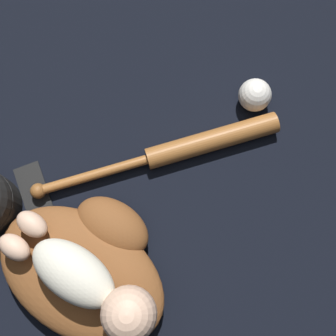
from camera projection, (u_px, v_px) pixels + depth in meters
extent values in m
plane|color=black|center=(111.00, 265.00, 0.98)|extent=(6.00, 6.00, 0.00)
ellipsoid|color=brown|center=(81.00, 274.00, 0.94)|extent=(0.40, 0.30, 0.08)
ellipsoid|color=brown|center=(112.00, 226.00, 0.96)|extent=(0.18, 0.14, 0.08)
ellipsoid|color=silver|center=(74.00, 273.00, 0.86)|extent=(0.19, 0.12, 0.08)
sphere|color=beige|center=(129.00, 314.00, 0.83)|extent=(0.10, 0.10, 0.10)
ellipsoid|color=beige|center=(32.00, 224.00, 0.90)|extent=(0.07, 0.05, 0.04)
ellipsoid|color=beige|center=(15.00, 247.00, 0.89)|extent=(0.07, 0.05, 0.04)
cylinder|color=#9E602D|center=(212.00, 140.00, 1.03)|extent=(0.19, 0.28, 0.05)
cylinder|color=#9E602D|center=(93.00, 175.00, 1.01)|extent=(0.14, 0.22, 0.02)
sphere|color=brown|center=(38.00, 191.00, 1.00)|extent=(0.03, 0.03, 0.03)
sphere|color=white|center=(255.00, 95.00, 1.04)|extent=(0.07, 0.07, 0.07)
cube|color=black|center=(33.00, 191.00, 1.02)|extent=(0.13, 0.10, 0.01)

